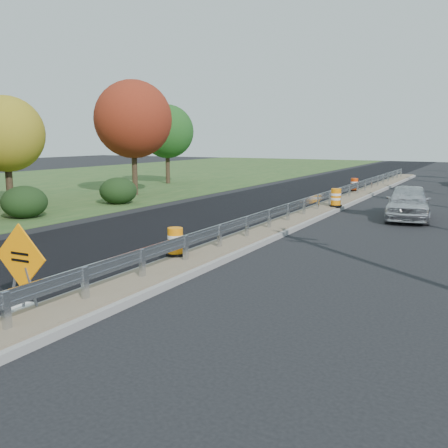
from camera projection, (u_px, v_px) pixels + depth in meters
The scene contains 15 objects.
ground at pixel (247, 242), 17.83m from camera, with size 140.00×140.00×0.00m, color black.
grass_verge_near at pixel (21, 187), 37.81m from camera, with size 30.00×120.00×0.03m, color #2B4F22.
milled_overlay at pixel (254, 203), 28.55m from camera, with size 7.20×120.00×0.01m, color black.
median at pixel (318, 211), 24.73m from camera, with size 1.60×55.00×0.23m.
guardrail at pixel (324, 197), 25.49m from camera, with size 0.10×46.15×0.72m.
hedge_mid at pixel (24, 202), 23.13m from camera, with size 2.09×2.09×1.52m, color black.
hedge_north at pixel (118, 191), 28.08m from camera, with size 2.09×2.09×1.52m, color black.
tree_near_yellow at pixel (6, 134), 25.98m from camera, with size 3.96×3.96×5.88m.
tree_near_red at pixel (133, 119), 31.79m from camera, with size 4.95×4.95×7.35m.
tree_near_back at pixel (167, 132), 40.24m from camera, with size 4.29×4.29×6.37m.
caution_sign at pixel (23, 291), 10.49m from camera, with size 1.41×0.59×1.94m.
barrel_median_near at pixel (175, 242), 14.77m from camera, with size 0.57×0.57×0.84m.
barrel_median_mid at pixel (336, 198), 25.42m from camera, with size 0.63×0.63×0.92m.
barrel_median_far at pixel (354, 185), 32.94m from camera, with size 0.58×0.58×0.84m.
car_silver at pixel (408, 202), 22.85m from camera, with size 1.88×4.67×1.59m, color silver.
Camera 1 is at (7.65, -15.71, 3.67)m, focal length 40.00 mm.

